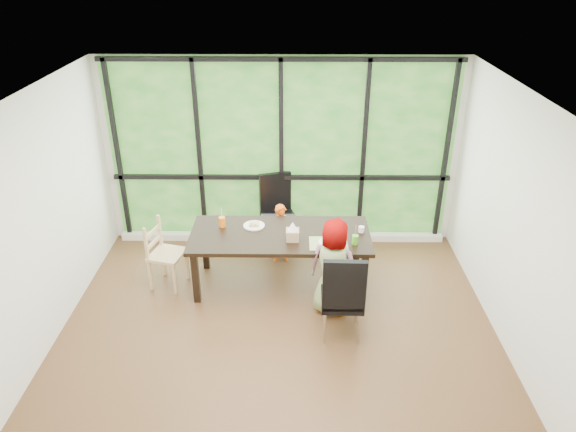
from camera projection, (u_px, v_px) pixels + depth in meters
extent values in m
plane|color=black|center=(278.00, 332.00, 6.08)|extent=(5.00, 5.00, 0.00)
plane|color=silver|center=(281.00, 153.00, 7.47)|extent=(5.00, 0.00, 5.00)
cube|color=#195317|center=(281.00, 153.00, 7.45)|extent=(4.80, 0.02, 2.65)
cube|color=silver|center=(282.00, 237.00, 7.97)|extent=(4.80, 0.12, 0.10)
cube|color=black|center=(280.00, 259.00, 6.78)|extent=(2.25, 0.99, 0.75)
cube|color=black|center=(279.00, 213.00, 7.59)|extent=(0.58, 0.58, 1.08)
cube|color=black|center=(342.00, 294.00, 5.83)|extent=(0.47, 0.47, 1.08)
cube|color=tan|center=(167.00, 254.00, 6.74)|extent=(0.49, 0.51, 0.90)
imported|color=#E6510B|center=(281.00, 233.00, 7.28)|extent=(0.34, 0.24, 0.85)
imported|color=gray|center=(336.00, 267.00, 6.18)|extent=(0.70, 0.59, 1.22)
cube|color=tan|center=(328.00, 244.00, 6.39)|extent=(0.46, 0.34, 0.01)
cylinder|color=white|center=(254.00, 226.00, 6.78)|extent=(0.27, 0.27, 0.02)
cylinder|color=white|center=(328.00, 242.00, 6.41)|extent=(0.23, 0.23, 0.01)
cylinder|color=orange|center=(222.00, 222.00, 6.75)|extent=(0.08, 0.08, 0.13)
cylinder|color=#51B920|center=(355.00, 240.00, 6.36)|extent=(0.07, 0.07, 0.12)
cylinder|color=white|center=(361.00, 229.00, 6.64)|extent=(0.07, 0.07, 0.07)
cube|color=tan|center=(293.00, 235.00, 6.44)|extent=(0.16, 0.16, 0.13)
cylinder|color=white|center=(222.00, 215.00, 6.70)|extent=(0.01, 0.04, 0.20)
cylinder|color=pink|center=(356.00, 233.00, 6.31)|extent=(0.01, 0.04, 0.20)
cone|color=white|center=(293.00, 226.00, 6.39)|extent=(0.12, 0.12, 0.11)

